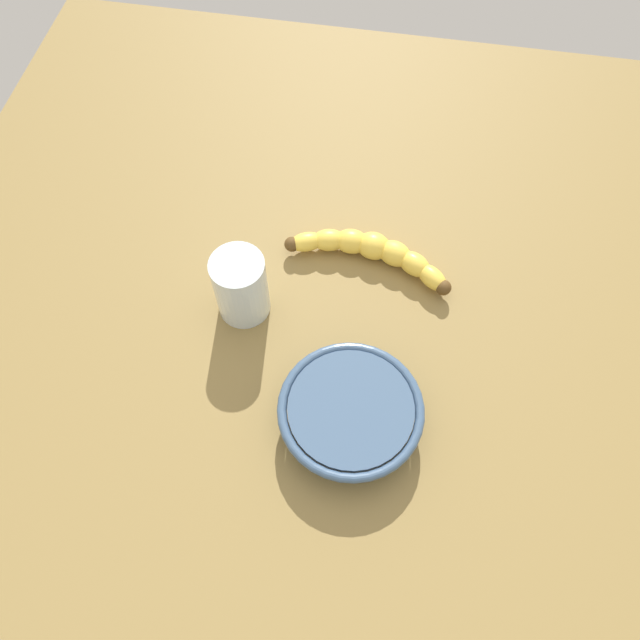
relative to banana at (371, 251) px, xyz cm
name	(u,v)px	position (x,y,z in cm)	size (l,w,h in cm)	color
wooden_tabletop	(326,317)	(4.84, 9.68, -3.46)	(120.00, 120.00, 3.00)	olive
banana	(371,251)	(0.00, 0.00, 0.00)	(23.98, 8.82, 3.92)	yellow
smoothie_glass	(241,288)	(16.02, 10.71, 2.84)	(7.09, 7.09, 10.36)	silver
ceramic_bowl	(350,413)	(-0.61, 24.66, 0.88)	(17.67, 17.67, 4.77)	#3D5675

